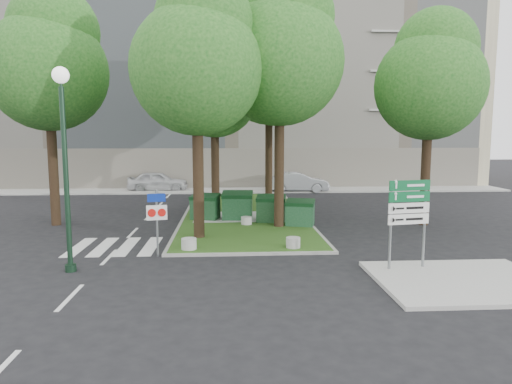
{
  "coord_description": "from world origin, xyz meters",
  "views": [
    {
      "loc": [
        -0.29,
        -15.9,
        4.29
      ],
      "look_at": [
        0.81,
        2.13,
        2.0
      ],
      "focal_mm": 32.0,
      "sensor_mm": 36.0,
      "label": 1
    }
  ],
  "objects": [
    {
      "name": "median_island",
      "position": [
        0.5,
        8.0,
        0.06
      ],
      "size": [
        6.0,
        16.0,
        0.12
      ],
      "primitive_type": "cube",
      "color": "#1F4213",
      "rests_on": "ground"
    },
    {
      "name": "ground",
      "position": [
        0.0,
        0.0,
        0.0
      ],
      "size": [
        120.0,
        120.0,
        0.0
      ],
      "primitive_type": "plane",
      "color": "black",
      "rests_on": "ground"
    },
    {
      "name": "tree_median_near_left",
      "position": [
        -1.41,
        2.56,
        7.32
      ],
      "size": [
        5.2,
        5.2,
        10.53
      ],
      "color": "black",
      "rests_on": "ground"
    },
    {
      "name": "car_silver",
      "position": [
        4.87,
        17.64,
        0.75
      ],
      "size": [
        4.55,
        1.64,
        1.49
      ],
      "primitive_type": "imported",
      "rotation": [
        0.0,
        0.0,
        1.56
      ],
      "color": "#9EA2A6",
      "rests_on": "ground"
    },
    {
      "name": "dumpster_c",
      "position": [
        1.75,
        5.64,
        0.74
      ],
      "size": [
        1.53,
        1.2,
        1.29
      ],
      "rotation": [
        0.0,
        0.0,
        -0.17
      ],
      "color": "#0F3316",
      "rests_on": "median_island"
    },
    {
      "name": "tree_median_mid",
      "position": [
        -0.91,
        9.06,
        6.98
      ],
      "size": [
        4.8,
        4.8,
        9.99
      ],
      "color": "black",
      "rests_on": "ground"
    },
    {
      "name": "tree_median_near_right",
      "position": [
        2.09,
        4.56,
        7.99
      ],
      "size": [
        5.6,
        5.6,
        11.46
      ],
      "color": "black",
      "rests_on": "ground"
    },
    {
      "name": "street_lamp",
      "position": [
        -5.27,
        -1.63,
        3.96
      ],
      "size": [
        0.5,
        0.5,
        6.3
      ],
      "color": "black",
      "rests_on": "ground"
    },
    {
      "name": "bollard_left",
      "position": [
        -1.75,
        0.5,
        0.32
      ],
      "size": [
        0.56,
        0.56,
        0.4
      ],
      "primitive_type": "cylinder",
      "color": "#A7A7A1",
      "rests_on": "median_island"
    },
    {
      "name": "sidewalk_corner",
      "position": [
        6.5,
        -3.5,
        0.06
      ],
      "size": [
        5.0,
        4.0,
        0.12
      ],
      "primitive_type": "cube",
      "color": "#999993",
      "rests_on": "ground"
    },
    {
      "name": "bollard_mid",
      "position": [
        0.54,
        5.0,
        0.3
      ],
      "size": [
        0.5,
        0.5,
        0.35
      ],
      "primitive_type": "cylinder",
      "color": "#A8A8A3",
      "rests_on": "median_island"
    },
    {
      "name": "dumpster_a",
      "position": [
        -1.45,
        6.49,
        0.72
      ],
      "size": [
        1.57,
        1.3,
        1.26
      ],
      "rotation": [
        0.0,
        0.0,
        -0.29
      ],
      "color": "black",
      "rests_on": "median_island"
    },
    {
      "name": "litter_bin",
      "position": [
        2.07,
        9.89,
        0.5
      ],
      "size": [
        0.44,
        0.44,
        0.76
      ],
      "primitive_type": "cylinder",
      "color": "yellow",
      "rests_on": "median_island"
    },
    {
      "name": "traffic_sign_pole",
      "position": [
        -2.8,
        0.0,
        1.53
      ],
      "size": [
        0.71,
        0.17,
        2.38
      ],
      "rotation": [
        0.0,
        0.0,
        0.18
      ],
      "color": "slate",
      "rests_on": "ground"
    },
    {
      "name": "dumpster_d",
      "position": [
        3.0,
        4.65,
        0.7
      ],
      "size": [
        1.5,
        1.24,
        1.2
      ],
      "rotation": [
        0.0,
        0.0,
        -0.29
      ],
      "color": "#123C1E",
      "rests_on": "median_island"
    },
    {
      "name": "tree_street_left",
      "position": [
        -8.41,
        6.06,
        7.65
      ],
      "size": [
        5.4,
        5.4,
        11.0
      ],
      "color": "black",
      "rests_on": "ground"
    },
    {
      "name": "zebra_crossing",
      "position": [
        -3.75,
        1.5,
        0.01
      ],
      "size": [
        5.0,
        3.0,
        0.01
      ],
      "primitive_type": "cube",
      "color": "silver",
      "rests_on": "ground"
    },
    {
      "name": "apartment_building",
      "position": [
        0.0,
        26.0,
        8.0
      ],
      "size": [
        41.0,
        12.0,
        16.0
      ],
      "primitive_type": "cube",
      "color": "tan",
      "rests_on": "ground"
    },
    {
      "name": "median_kerb",
      "position": [
        0.5,
        8.0,
        0.05
      ],
      "size": [
        6.3,
        16.3,
        0.1
      ],
      "primitive_type": "cube",
      "color": "gray",
      "rests_on": "ground"
    },
    {
      "name": "bollard_right",
      "position": [
        2.09,
        0.5,
        0.31
      ],
      "size": [
        0.53,
        0.53,
        0.38
      ],
      "primitive_type": "cylinder",
      "color": "#9A9A95",
      "rests_on": "median_island"
    },
    {
      "name": "dumpster_b",
      "position": [
        0.15,
        6.38,
        0.79
      ],
      "size": [
        1.59,
        1.18,
        1.39
      ],
      "rotation": [
        0.0,
        0.0,
        -0.09
      ],
      "color": "#134220",
      "rests_on": "median_island"
    },
    {
      "name": "tree_street_right",
      "position": [
        9.09,
        5.06,
        6.98
      ],
      "size": [
        5.0,
        5.0,
        10.06
      ],
      "color": "black",
      "rests_on": "ground"
    },
    {
      "name": "tree_median_far",
      "position": [
        2.29,
        12.06,
        8.32
      ],
      "size": [
        5.8,
        5.8,
        11.93
      ],
      "color": "black",
      "rests_on": "ground"
    },
    {
      "name": "building_sidewalk",
      "position": [
        0.0,
        18.5,
        0.06
      ],
      "size": [
        42.0,
        3.0,
        0.12
      ],
      "primitive_type": "cube",
      "color": "#999993",
      "rests_on": "ground"
    },
    {
      "name": "directional_sign",
      "position": [
        5.28,
        -2.26,
        1.96
      ],
      "size": [
        1.37,
        0.29,
        2.77
      ],
      "rotation": [
        0.0,
        0.0,
        0.16
      ],
      "color": "slate",
      "rests_on": "sidewalk_corner"
    },
    {
      "name": "car_white",
      "position": [
        -5.63,
        18.85,
        0.76
      ],
      "size": [
        4.49,
        1.85,
        1.52
      ],
      "primitive_type": "imported",
      "rotation": [
        0.0,
        0.0,
        1.58
      ],
      "color": "silver",
      "rests_on": "ground"
    }
  ]
}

